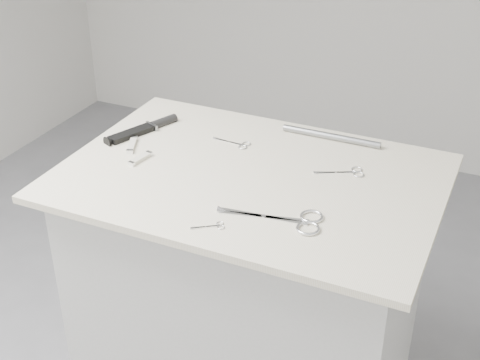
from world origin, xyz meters
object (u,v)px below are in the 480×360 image
at_px(sheathed_knife, 146,128).
at_px(plinth, 249,311).
at_px(pocket_knife_a, 141,159).
at_px(pocket_knife_b, 132,145).
at_px(embroidery_scissors_b, 238,144).
at_px(large_shears, 293,220).
at_px(metal_rail, 331,136).
at_px(tiny_scissors, 212,226).
at_px(embroidery_scissors_a, 349,172).

bearing_deg(sheathed_knife, plinth, -84.11).
height_order(pocket_knife_a, pocket_knife_b, pocket_knife_b).
height_order(embroidery_scissors_b, pocket_knife_a, pocket_knife_a).
distance_m(plinth, pocket_knife_a, 0.57).
bearing_deg(large_shears, metal_rail, 86.64).
bearing_deg(pocket_knife_a, pocket_knife_b, 57.63).
bearing_deg(plinth, large_shears, -41.91).
height_order(tiny_scissors, sheathed_knife, sheathed_knife).
relative_size(pocket_knife_a, metal_rail, 0.29).
distance_m(embroidery_scissors_a, tiny_scissors, 0.44).
distance_m(plinth, metal_rail, 0.58).
relative_size(plinth, large_shears, 3.56).
xyz_separation_m(plinth, pocket_knife_a, (-0.31, -0.05, 0.47)).
height_order(large_shears, sheathed_knife, sheathed_knife).
bearing_deg(embroidery_scissors_b, sheathed_knife, -170.33).
bearing_deg(pocket_knife_a, metal_rail, -41.92).
height_order(tiny_scissors, metal_rail, metal_rail).
height_order(embroidery_scissors_a, pocket_knife_b, pocket_knife_b).
bearing_deg(large_shears, pocket_knife_a, 157.12).
bearing_deg(embroidery_scissors_b, plinth, -51.12).
bearing_deg(sheathed_knife, pocket_knife_b, -148.15).
distance_m(tiny_scissors, pocket_knife_a, 0.39).
height_order(pocket_knife_a, metal_rail, metal_rail).
relative_size(tiny_scissors, pocket_knife_b, 0.79).
bearing_deg(plinth, sheathed_knife, 163.37).
xyz_separation_m(plinth, embroidery_scissors_a, (0.24, 0.12, 0.47)).
distance_m(embroidery_scissors_b, sheathed_knife, 0.29).
bearing_deg(sheathed_knife, embroidery_scissors_a, -67.44).
distance_m(plinth, embroidery_scissors_a, 0.54).
bearing_deg(large_shears, tiny_scissors, -158.79).
relative_size(pocket_knife_b, metal_rail, 0.32).
xyz_separation_m(large_shears, pocket_knife_b, (-0.56, 0.17, 0.00)).
distance_m(sheathed_knife, metal_rail, 0.55).
bearing_deg(tiny_scissors, embroidery_scissors_a, 25.89).
bearing_deg(embroidery_scissors_b, pocket_knife_a, -131.89).
relative_size(sheathed_knife, pocket_knife_a, 2.74).
relative_size(plinth, embroidery_scissors_b, 7.87).
xyz_separation_m(pocket_knife_b, metal_rail, (0.50, 0.28, 0.00)).
distance_m(embroidery_scissors_a, pocket_knife_b, 0.62).
bearing_deg(plinth, embroidery_scissors_b, 125.20).
height_order(plinth, pocket_knife_a, pocket_knife_a).
xyz_separation_m(embroidery_scissors_b, tiny_scissors, (0.12, -0.41, -0.00)).
bearing_deg(large_shears, embroidery_scissors_b, 122.73).
bearing_deg(embroidery_scissors_a, tiny_scissors, -145.75).
relative_size(large_shears, pocket_knife_b, 2.68).
bearing_deg(pocket_knife_a, tiny_scissors, -112.80).
distance_m(plinth, sheathed_knife, 0.63).
bearing_deg(embroidery_scissors_a, sheathed_knife, 153.87).
relative_size(large_shears, metal_rail, 0.86).
bearing_deg(pocket_knife_a, large_shears, -92.81).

